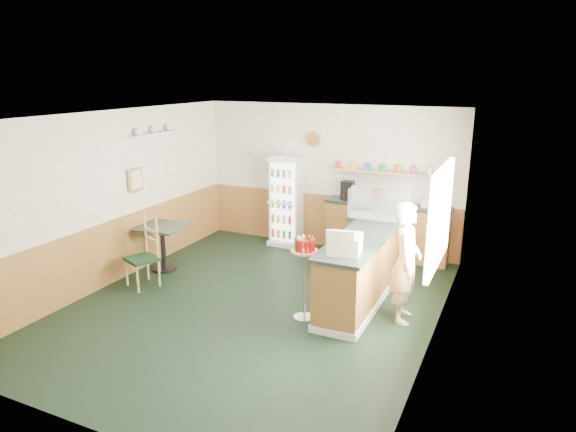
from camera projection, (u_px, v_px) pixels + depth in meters
The scene contains 13 objects.
ground at pixel (254, 305), 7.42m from camera, with size 6.00×6.00×0.00m, color black.
room_envelope at pixel (262, 191), 7.74m from camera, with size 5.04×6.02×2.72m.
service_counter at pixel (367, 265), 7.68m from camera, with size 0.68×3.01×1.01m.
back_counter at pixel (386, 228), 9.23m from camera, with size 2.24×0.42×1.69m.
drinks_fridge at pixel (286, 201), 9.88m from camera, with size 0.57×0.51×1.73m.
display_case at pixel (379, 205), 7.97m from camera, with size 0.91×0.47×0.51m.
cash_register at pixel (345, 244), 6.58m from camera, with size 0.40×0.43×0.23m, color beige.
shopkeeper at pixel (406, 263), 6.77m from camera, with size 0.55×0.40×1.65m, color tan.
condiment_stand at pixel (304, 264), 6.82m from camera, with size 0.37×0.37×1.14m.
newspaper_rack at pixel (341, 263), 7.68m from camera, with size 0.09×0.46×0.54m.
cafe_table at pixel (163, 239), 8.61m from camera, with size 0.79×0.79×0.78m.
cafe_chair at pixel (145, 249), 8.01m from camera, with size 0.55×0.56×1.14m.
dog_doorstop at pixel (331, 286), 7.83m from camera, with size 0.19×0.24×0.23m.
Camera 1 is at (3.31, -5.95, 3.24)m, focal length 32.00 mm.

